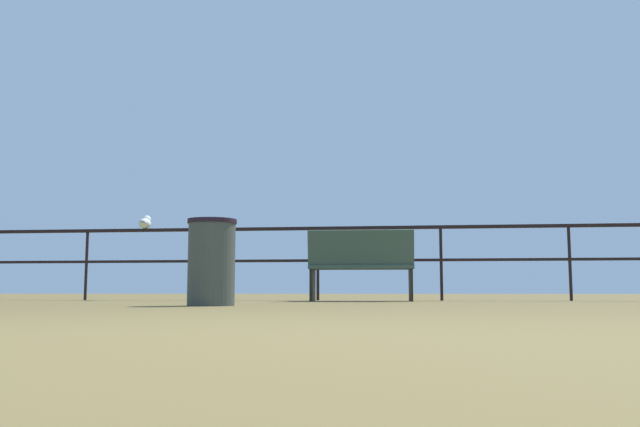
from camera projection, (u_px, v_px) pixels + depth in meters
name	position (u px, v px, depth m)	size (l,w,h in m)	color
ground_plane	(297.00, 338.00, 2.06)	(60.00, 60.00, 0.00)	brown
pier_railing	(379.00, 246.00, 9.95)	(19.88, 0.05, 1.09)	black
bench_near_left	(361.00, 263.00, 9.15)	(1.43, 0.74, 0.95)	#374C3F
seagull_on_rail	(145.00, 223.00, 10.44)	(0.23, 0.46, 0.22)	silver
trash_bin	(212.00, 262.00, 6.43)	(0.47, 0.47, 0.82)	#383F38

